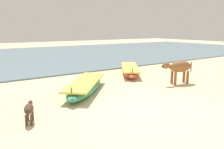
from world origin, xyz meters
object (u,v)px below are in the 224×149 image
object	(u,v)px
cow_adult_brown	(179,68)
calf_far_dark	(29,109)
fishing_boat_4	(130,70)
fishing_boat_0	(86,86)

from	to	relation	value
cow_adult_brown	calf_far_dark	world-z (taller)	cow_adult_brown
fishing_boat_4	cow_adult_brown	xyz separation A→B (m)	(0.47, -3.12, 0.54)
fishing_boat_0	cow_adult_brown	bearing A→B (deg)	116.18
fishing_boat_4	cow_adult_brown	bearing A→B (deg)	43.47
calf_far_dark	cow_adult_brown	bearing A→B (deg)	-63.45
cow_adult_brown	calf_far_dark	size ratio (longest dim) A/B	2.02
fishing_boat_0	cow_adult_brown	xyz separation A→B (m)	(4.32, -1.21, 0.52)
fishing_boat_4	calf_far_dark	bearing A→B (deg)	-24.88
fishing_boat_4	cow_adult_brown	world-z (taller)	cow_adult_brown
calf_far_dark	fishing_boat_4	bearing A→B (deg)	-39.16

